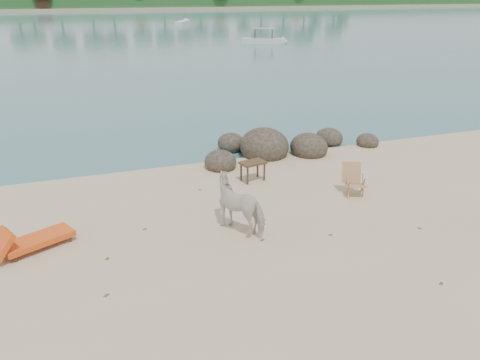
% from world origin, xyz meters
% --- Properties ---
extents(water, '(400.00, 400.00, 0.00)m').
position_xyz_m(water, '(0.00, 90.00, 0.00)').
color(water, '#336267').
rests_on(water, ground).
extents(far_shore, '(420.00, 90.00, 1.40)m').
position_xyz_m(far_shore, '(0.00, 170.00, 0.00)').
color(far_shore, tan).
rests_on(far_shore, ground).
extents(boulders, '(6.25, 2.82, 1.17)m').
position_xyz_m(boulders, '(3.05, 6.11, 0.22)').
color(boulders, '#2B261C').
rests_on(boulders, ground).
extents(cow, '(1.33, 1.55, 1.21)m').
position_xyz_m(cow, '(0.17, 1.54, 0.60)').
color(cow, silver).
rests_on(cow, ground).
extents(side_table, '(0.77, 0.58, 0.56)m').
position_xyz_m(side_table, '(1.40, 4.10, 0.28)').
color(side_table, '#322114').
rests_on(side_table, ground).
extents(lounge_chair, '(1.83, 1.30, 0.52)m').
position_xyz_m(lounge_chair, '(-4.07, 2.15, 0.26)').
color(lounge_chair, orange).
rests_on(lounge_chair, ground).
extents(deck_chair, '(0.71, 0.74, 0.82)m').
position_xyz_m(deck_chair, '(3.55, 2.27, 0.41)').
color(deck_chair, tan).
rests_on(deck_chair, ground).
extents(boat_mid, '(4.84, 3.31, 2.41)m').
position_xyz_m(boat_mid, '(15.79, 38.70, 1.20)').
color(boat_mid, silver).
rests_on(boat_mid, water).
extents(boat_far, '(3.90, 5.85, 0.69)m').
position_xyz_m(boat_far, '(14.28, 68.85, 0.34)').
color(boat_far, silver).
rests_on(boat_far, water).
extents(dead_leaves, '(7.00, 7.06, 0.00)m').
position_xyz_m(dead_leaves, '(0.67, 0.50, 0.00)').
color(dead_leaves, brown).
rests_on(dead_leaves, ground).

